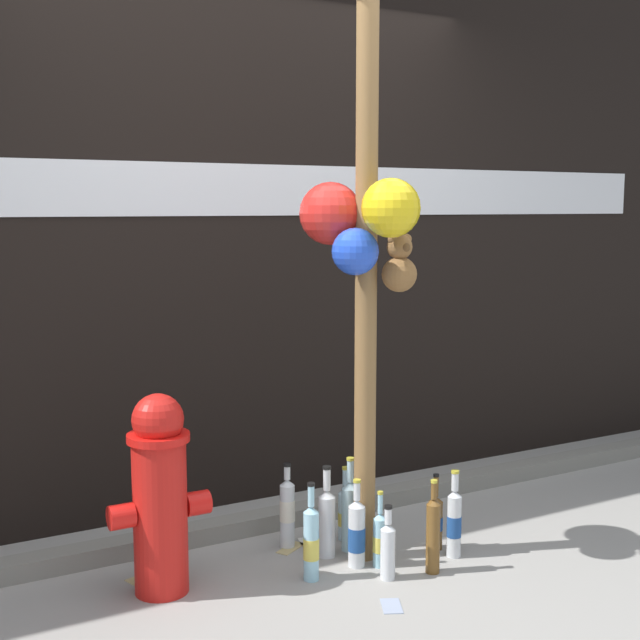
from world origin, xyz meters
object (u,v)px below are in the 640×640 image
bottle_2 (345,513)px  bottle_4 (435,521)px  memorial_post (363,174)px  bottle_7 (454,522)px  bottle_1 (327,520)px  bottle_3 (380,539)px  bottle_8 (357,533)px  bottle_9 (287,511)px  fire_hydrant (160,493)px  bottle_0 (350,513)px  bottle_5 (388,549)px  bottle_10 (311,542)px  bottle_6 (433,534)px

bottle_2 → bottle_4: 0.40m
memorial_post → bottle_7: memorial_post is taller
bottle_1 → bottle_3: (0.14, -0.20, -0.04)m
bottle_8 → bottle_9: 0.36m
fire_hydrant → bottle_8: bearing=-11.8°
bottle_0 → bottle_9: (-0.22, 0.16, -0.00)m
bottle_1 → bottle_4: size_ratio=1.18×
fire_hydrant → bottle_4: bearing=-8.5°
bottle_5 → bottle_4: bearing=23.9°
bottle_8 → bottle_0: bearing=68.2°
bottle_7 → bottle_10: 0.65m
bottle_5 → memorial_post: bearing=88.9°
bottle_0 → bottle_10: (-0.29, -0.18, -0.01)m
memorial_post → fire_hydrant: 1.48m
bottle_9 → bottle_4: bearing=-30.9°
bottle_0 → bottle_3: bearing=-84.5°
bottle_0 → bottle_5: 0.33m
bottle_0 → bottle_7: size_ratio=1.09×
bottle_1 → bottle_4: bearing=-19.3°
fire_hydrant → bottle_0: (0.85, -0.01, -0.23)m
memorial_post → bottle_0: (0.01, 0.11, -1.45)m
bottle_0 → bottle_5: bearing=-93.3°
bottle_2 → bottle_5: (-0.06, -0.44, 0.00)m
bottle_0 → bottle_7: bearing=-38.1°
bottle_5 → bottle_10: 0.31m
fire_hydrant → bottle_0: 0.88m
bottle_0 → bottle_6: bearing=-64.3°
fire_hydrant → bottle_6: bearing=-19.9°
bottle_8 → bottle_5: bearing=-75.0°
bottle_3 → bottle_4: 0.31m
memorial_post → bottle_8: memorial_post is taller
memorial_post → bottle_8: 1.47m
bottle_3 → bottle_9: 0.44m
memorial_post → bottle_3: bearing=-69.9°
bottle_6 → bottle_8: bearing=139.3°
bottle_1 → bottle_9: bottle_1 is taller
bottle_4 → bottle_10: bearing=-178.7°
bottle_9 → bottle_10: bottle_10 is taller
bottle_4 → bottle_6: (-0.16, -0.19, 0.04)m
bottle_8 → bottle_10: bottle_10 is taller
bottle_8 → memorial_post: bearing=43.0°
bottle_10 → memorial_post: bearing=14.2°
bottle_4 → bottle_9: size_ratio=0.89×
bottle_9 → bottle_1: bearing=-59.8°
memorial_post → bottle_10: (-0.28, -0.07, -1.46)m
bottle_6 → bottle_10: 0.50m
bottle_7 → bottle_9: 0.72m
fire_hydrant → bottle_8: (0.79, -0.16, -0.25)m
bottle_0 → bottle_3: bottle_0 is taller
fire_hydrant → bottle_7: 1.26m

